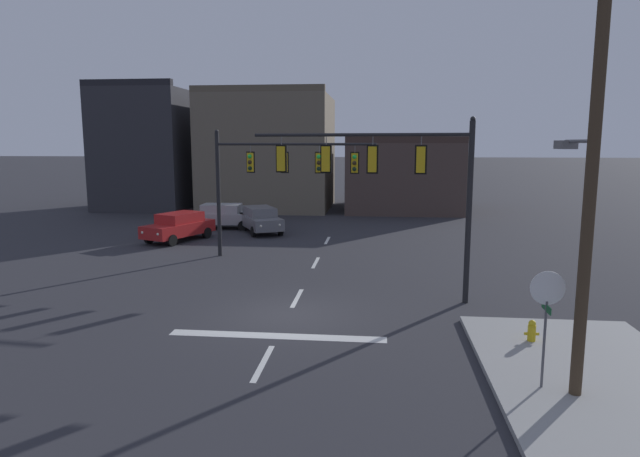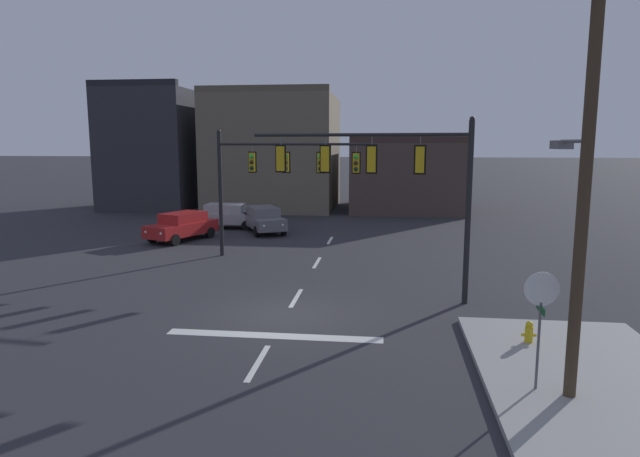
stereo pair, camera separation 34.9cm
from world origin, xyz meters
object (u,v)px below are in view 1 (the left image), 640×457
Objects in this scene: signal_mast_near_side at (390,173)px; car_lot_middle at (223,215)px; car_lot_farside at (260,219)px; car_lot_nearside at (179,226)px; stop_sign at (547,301)px; signal_mast_far_side at (273,170)px; fire_hydrant at (532,335)px; utility_pole at (591,157)px.

signal_mast_near_side is 19.00m from car_lot_middle.
car_lot_farside is (2.80, -1.43, 0.00)m from car_lot_middle.
car_lot_nearside is 4.93m from car_lot_middle.
stop_sign is at bearing -50.06° from car_lot_nearside.
car_lot_farside is (-11.07, 21.39, -1.29)m from stop_sign.
signal_mast_near_side is 1.00× the size of signal_mast_far_side.
car_lot_nearside is (-11.78, 10.61, -3.70)m from signal_mast_near_side.
car_lot_middle is 24.55m from fire_hydrant.
fire_hydrant is (9.35, -10.91, -3.97)m from signal_mast_far_side.
fire_hydrant is (0.57, 2.98, -1.82)m from stop_sign.
utility_pole is at bearing -14.75° from stop_sign.
car_lot_nearside is at bearing 137.99° from signal_mast_near_side.
car_lot_middle reaches higher than fire_hydrant.
signal_mast_far_side is 8.57m from car_lot_farside.
signal_mast_near_side is 16.28m from car_lot_nearside.
fire_hydrant is at bearing -57.69° from car_lot_farside.
car_lot_middle is (-5.09, 8.94, -3.44)m from signal_mast_far_side.
signal_mast_near_side is at bearing 131.23° from fire_hydrant.
utility_pole is at bearing -56.19° from signal_mast_far_side.
car_lot_nearside is at bearing 129.94° from stop_sign.
car_lot_middle is (-13.87, 22.83, -1.29)m from stop_sign.
signal_mast_near_side is at bearing -61.01° from car_lot_farside.
utility_pole is at bearing -49.15° from car_lot_nearside.
car_lot_farside is 6.31× the size of fire_hydrant.
utility_pole is (3.98, -7.62, 0.77)m from signal_mast_near_side.
utility_pole is 5.91m from fire_hydrant.
car_lot_nearside is 24.51m from utility_pole.
signal_mast_far_side is 8.34m from car_lot_nearside.
car_lot_nearside is 6.34× the size of fire_hydrant.
car_lot_nearside reaches higher than fire_hydrant.
car_lot_nearside is 1.00× the size of car_lot_farside.
car_lot_middle is 6.01× the size of fire_hydrant.
car_lot_nearside is at bearing 146.70° from signal_mast_far_side.
utility_pole reaches higher than car_lot_nearside.
utility_pole is 13.26× the size of fire_hydrant.
utility_pole is (0.64, -0.17, 3.18)m from stop_sign.
utility_pole is (9.41, -14.06, 1.03)m from signal_mast_far_side.
car_lot_farside is at bearing -27.14° from car_lot_middle.
signal_mast_far_side is at bearing -60.33° from car_lot_middle.
signal_mast_far_side is 14.90m from fire_hydrant.
stop_sign is at bearing -100.84° from fire_hydrant.
car_lot_farside is at bearing 39.44° from car_lot_nearside.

